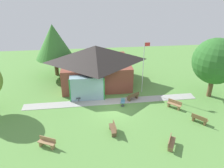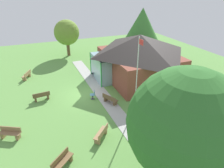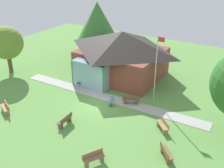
{
  "view_description": "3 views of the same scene",
  "coord_description": "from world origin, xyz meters",
  "px_view_note": "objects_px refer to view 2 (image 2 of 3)",
  "views": [
    {
      "loc": [
        -2.51,
        -20.35,
        12.59
      ],
      "look_at": [
        0.21,
        2.96,
        1.38
      ],
      "focal_mm": 36.57,
      "sensor_mm": 36.0,
      "label": 1
    },
    {
      "loc": [
        16.07,
        -3.88,
        9.39
      ],
      "look_at": [
        0.86,
        2.32,
        1.07
      ],
      "focal_mm": 30.96,
      "sensor_mm": 36.0,
      "label": 2
    },
    {
      "loc": [
        12.1,
        -17.52,
        12.48
      ],
      "look_at": [
        -0.01,
        2.17,
        1.09
      ],
      "focal_mm": 43.83,
      "sensor_mm": 36.0,
      "label": 3
    }
  ],
  "objects_px": {
    "tree_west_hedge": "(67,33)",
    "tree_east_hedge": "(185,125)",
    "patio_chair_lawn_spare": "(93,95)",
    "tree_behind_pavilion_left": "(142,26)",
    "bench_mid_right": "(101,134)",
    "flagpole": "(137,72)",
    "bench_lawn_far_right": "(62,162)",
    "bench_front_right": "(10,133)",
    "patio_chair_porch_left": "(94,74)",
    "pavilion": "(138,57)",
    "bench_rear_near_path": "(110,99)",
    "bench_front_center": "(42,96)",
    "bench_front_left": "(27,75)"
  },
  "relations": [
    {
      "from": "tree_west_hedge",
      "to": "pavilion",
      "type": "bearing_deg",
      "value": 26.83
    },
    {
      "from": "bench_front_right",
      "to": "patio_chair_lawn_spare",
      "type": "bearing_deg",
      "value": -128.84
    },
    {
      "from": "pavilion",
      "to": "bench_mid_right",
      "type": "distance_m",
      "value": 10.7
    },
    {
      "from": "bench_front_right",
      "to": "flagpole",
      "type": "bearing_deg",
      "value": -151.16
    },
    {
      "from": "pavilion",
      "to": "bench_lawn_far_right",
      "type": "distance_m",
      "value": 13.64
    },
    {
      "from": "bench_mid_right",
      "to": "bench_lawn_far_right",
      "type": "xyz_separation_m",
      "value": [
        1.38,
        -2.87,
        0.0
      ]
    },
    {
      "from": "patio_chair_lawn_spare",
      "to": "tree_west_hedge",
      "type": "height_order",
      "value": "tree_west_hedge"
    },
    {
      "from": "bench_mid_right",
      "to": "tree_east_hedge",
      "type": "relative_size",
      "value": 0.2
    },
    {
      "from": "tree_behind_pavilion_left",
      "to": "bench_rear_near_path",
      "type": "bearing_deg",
      "value": -42.02
    },
    {
      "from": "bench_front_center",
      "to": "tree_west_hedge",
      "type": "bearing_deg",
      "value": 63.66
    },
    {
      "from": "flagpole",
      "to": "bench_front_left",
      "type": "relative_size",
      "value": 4.0
    },
    {
      "from": "bench_rear_near_path",
      "to": "patio_chair_lawn_spare",
      "type": "relative_size",
      "value": 1.78
    },
    {
      "from": "patio_chair_lawn_spare",
      "to": "tree_behind_pavilion_left",
      "type": "bearing_deg",
      "value": -36.87
    },
    {
      "from": "bench_lawn_far_right",
      "to": "tree_behind_pavilion_left",
      "type": "relative_size",
      "value": 0.2
    },
    {
      "from": "pavilion",
      "to": "bench_front_left",
      "type": "bearing_deg",
      "value": -111.55
    },
    {
      "from": "bench_front_center",
      "to": "tree_east_hedge",
      "type": "distance_m",
      "value": 13.54
    },
    {
      "from": "pavilion",
      "to": "tree_west_hedge",
      "type": "xyz_separation_m",
      "value": [
        -11.07,
        -5.6,
        0.85
      ]
    },
    {
      "from": "bench_lawn_far_right",
      "to": "bench_rear_near_path",
      "type": "relative_size",
      "value": 0.92
    },
    {
      "from": "bench_lawn_far_right",
      "to": "tree_east_hedge",
      "type": "relative_size",
      "value": 0.21
    },
    {
      "from": "patio_chair_porch_left",
      "to": "tree_behind_pavilion_left",
      "type": "distance_m",
      "value": 9.47
    },
    {
      "from": "bench_rear_near_path",
      "to": "patio_chair_lawn_spare",
      "type": "height_order",
      "value": "patio_chair_lawn_spare"
    },
    {
      "from": "pavilion",
      "to": "tree_behind_pavilion_left",
      "type": "bearing_deg",
      "value": 147.06
    },
    {
      "from": "bench_front_center",
      "to": "bench_front_left",
      "type": "relative_size",
      "value": 0.99
    },
    {
      "from": "bench_mid_right",
      "to": "patio_chair_lawn_spare",
      "type": "relative_size",
      "value": 1.6
    },
    {
      "from": "bench_lawn_far_right",
      "to": "bench_front_right",
      "type": "bearing_deg",
      "value": -94.05
    },
    {
      "from": "pavilion",
      "to": "tree_behind_pavilion_left",
      "type": "height_order",
      "value": "tree_behind_pavilion_left"
    },
    {
      "from": "bench_mid_right",
      "to": "bench_lawn_far_right",
      "type": "distance_m",
      "value": 3.19
    },
    {
      "from": "bench_front_right",
      "to": "patio_chair_porch_left",
      "type": "xyz_separation_m",
      "value": [
        -7.52,
        8.37,
        0.01
      ]
    },
    {
      "from": "patio_chair_lawn_spare",
      "to": "bench_lawn_far_right",
      "type": "bearing_deg",
      "value": 162.94
    },
    {
      "from": "bench_front_left",
      "to": "patio_chair_porch_left",
      "type": "height_order",
      "value": "patio_chair_porch_left"
    },
    {
      "from": "patio_chair_porch_left",
      "to": "tree_behind_pavilion_left",
      "type": "bearing_deg",
      "value": -60.04
    },
    {
      "from": "bench_front_left",
      "to": "tree_west_hedge",
      "type": "relative_size",
      "value": 0.29
    },
    {
      "from": "bench_mid_right",
      "to": "bench_rear_near_path",
      "type": "height_order",
      "value": "same"
    },
    {
      "from": "patio_chair_lawn_spare",
      "to": "bench_front_center",
      "type": "bearing_deg",
      "value": 84.13
    },
    {
      "from": "bench_front_left",
      "to": "patio_chair_lawn_spare",
      "type": "bearing_deg",
      "value": -115.4
    },
    {
      "from": "flagpole",
      "to": "tree_east_hedge",
      "type": "bearing_deg",
      "value": -14.22
    },
    {
      "from": "bench_front_right",
      "to": "bench_rear_near_path",
      "type": "height_order",
      "value": "same"
    },
    {
      "from": "bench_front_center",
      "to": "tree_behind_pavilion_left",
      "type": "distance_m",
      "value": 15.78
    },
    {
      "from": "bench_lawn_far_right",
      "to": "tree_west_hedge",
      "type": "distance_m",
      "value": 20.91
    },
    {
      "from": "pavilion",
      "to": "bench_rear_near_path",
      "type": "bearing_deg",
      "value": -51.29
    },
    {
      "from": "bench_front_right",
      "to": "bench_lawn_far_right",
      "type": "relative_size",
      "value": 1.08
    },
    {
      "from": "bench_mid_right",
      "to": "tree_east_hedge",
      "type": "bearing_deg",
      "value": -112.42
    },
    {
      "from": "bench_mid_right",
      "to": "bench_front_left",
      "type": "bearing_deg",
      "value": 65.27
    },
    {
      "from": "flagpole",
      "to": "tree_west_hedge",
      "type": "distance_m",
      "value": 16.57
    },
    {
      "from": "bench_rear_near_path",
      "to": "patio_chair_porch_left",
      "type": "distance_m",
      "value": 6.02
    },
    {
      "from": "tree_behind_pavilion_left",
      "to": "tree_east_hedge",
      "type": "bearing_deg",
      "value": -24.86
    },
    {
      "from": "bench_mid_right",
      "to": "flagpole",
      "type": "bearing_deg",
      "value": -12.96
    },
    {
      "from": "bench_lawn_far_right",
      "to": "bench_front_left",
      "type": "height_order",
      "value": "same"
    },
    {
      "from": "pavilion",
      "to": "tree_west_hedge",
      "type": "distance_m",
      "value": 12.44
    },
    {
      "from": "tree_west_hedge",
      "to": "tree_east_hedge",
      "type": "xyz_separation_m",
      "value": [
        23.81,
        0.67,
        0.8
      ]
    }
  ]
}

